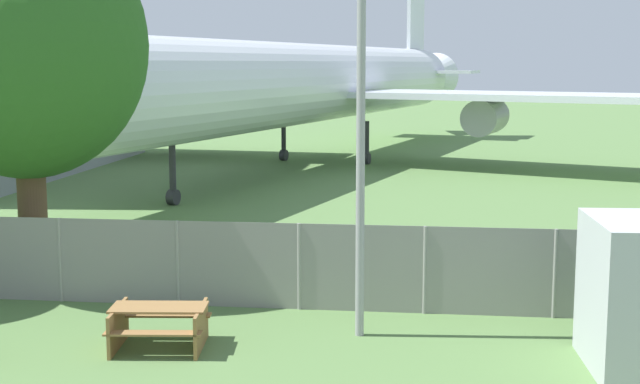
% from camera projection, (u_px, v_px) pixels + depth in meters
% --- Properties ---
extents(perimeter_fence, '(56.07, 0.07, 1.79)m').
position_uv_depth(perimeter_fence, '(299.00, 267.00, 18.14)').
color(perimeter_fence, gray).
rests_on(perimeter_fence, ground).
extents(airplane, '(39.08, 47.14, 11.57)m').
position_uv_depth(airplane, '(314.00, 84.00, 43.29)').
color(airplane, white).
rests_on(airplane, ground).
extents(picnic_bench_near_cabin, '(1.81, 1.57, 0.76)m').
position_uv_depth(picnic_bench_near_cabin, '(159.00, 322.00, 15.72)').
color(picnic_bench_near_cabin, olive).
rests_on(picnic_bench_near_cabin, ground).
extents(tree_left_of_cabin, '(5.43, 5.43, 8.39)m').
position_uv_depth(tree_left_of_cabin, '(25.00, 46.00, 19.74)').
color(tree_left_of_cabin, brown).
rests_on(tree_left_of_cabin, ground).
extents(light_mast, '(0.44, 0.44, 9.25)m').
position_uv_depth(light_mast, '(361.00, 33.00, 15.73)').
color(light_mast, '#99999E').
rests_on(light_mast, ground).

